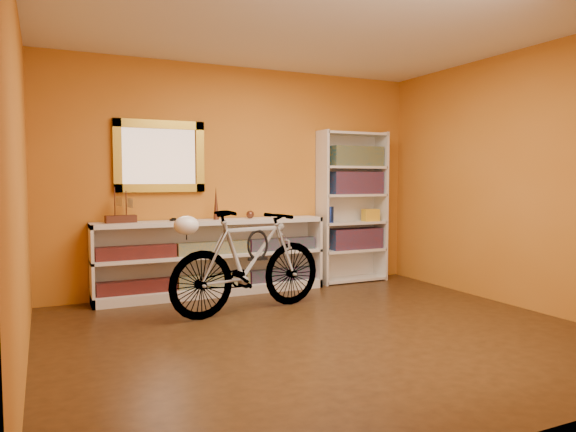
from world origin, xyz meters
name	(u,v)px	position (x,y,z in m)	size (l,w,h in m)	color
floor	(323,334)	(0.00, 0.00, -0.01)	(4.50, 4.00, 0.01)	black
ceiling	(324,18)	(0.00, 0.00, 2.60)	(4.50, 4.00, 0.01)	silver
back_wall	(241,179)	(0.00, 2.00, 1.30)	(4.50, 0.01, 2.60)	#BC6B1C
left_wall	(19,179)	(-2.25, 0.00, 1.30)	(0.01, 4.00, 2.60)	#BC6B1C
right_wall	(519,179)	(2.25, 0.00, 1.30)	(0.01, 4.00, 2.60)	#BC6B1C
gilt_mirror	(160,156)	(-0.95, 1.97, 1.55)	(0.98, 0.06, 0.78)	olive
wall_socket	(310,263)	(0.90, 1.99, 0.25)	(0.09, 0.01, 0.09)	silver
console_unit	(213,257)	(-0.40, 1.81, 0.42)	(2.60, 0.35, 0.85)	silver
cd_row_lower	(214,280)	(-0.40, 1.79, 0.17)	(2.50, 0.13, 0.14)	black
cd_row_upper	(214,248)	(-0.40, 1.79, 0.54)	(2.50, 0.13, 0.14)	#1A5176
model_ship	(121,205)	(-1.39, 1.81, 1.03)	(0.31, 0.12, 0.37)	#3A1A10
toy_car	(175,221)	(-0.83, 1.81, 0.85)	(0.00, 0.00, 0.00)	black
bronze_ornament	(216,203)	(-0.37, 1.81, 1.04)	(0.06, 0.06, 0.37)	#592E1E
decorative_orb	(250,214)	(0.04, 1.81, 0.90)	(0.09, 0.09, 0.09)	#592E1E
bookcase	(352,207)	(1.43, 1.84, 0.95)	(0.90, 0.30, 1.90)	silver
book_row_a	(355,239)	(1.48, 1.84, 0.55)	(0.70, 0.22, 0.26)	maroon
book_row_b	(356,183)	(1.48, 1.84, 1.25)	(0.70, 0.22, 0.28)	maroon
book_row_c	(356,156)	(1.48, 1.84, 1.59)	(0.70, 0.22, 0.25)	#1C5063
travel_mug	(330,215)	(1.10, 1.82, 0.86)	(0.09, 0.09, 0.20)	#162E98
red_tin	(338,158)	(1.23, 1.87, 1.56)	(0.15, 0.15, 0.20)	#982F16
yellow_bag	(371,215)	(1.68, 1.80, 0.84)	(0.20, 0.13, 0.15)	gold
bicycle	(249,261)	(-0.31, 0.93, 0.50)	(1.72, 0.44, 1.01)	silver
helmet	(186,225)	(-0.96, 0.81, 0.89)	(0.23, 0.22, 0.17)	white
u_lock	(258,245)	(-0.21, 0.95, 0.66)	(0.22, 0.22, 0.02)	black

